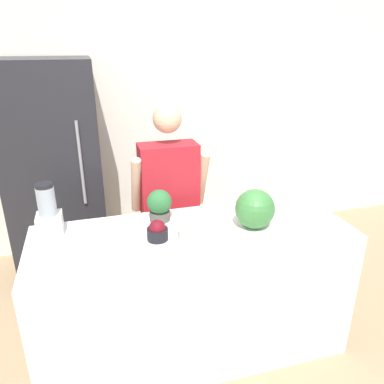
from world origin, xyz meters
TOP-DOWN VIEW (x-y plane):
  - wall_back at (0.00, 2.05)m, footprint 8.00×0.06m
  - counter_island at (0.00, 0.36)m, footprint 1.98×0.72m
  - refrigerator at (-0.87, 1.63)m, footprint 0.76×0.76m
  - person at (-0.02, 0.97)m, footprint 0.57×0.26m
  - cutting_board at (0.37, 0.30)m, footprint 0.40×0.24m
  - watermelon at (0.37, 0.29)m, footprint 0.25×0.25m
  - bowl_cherries at (-0.23, 0.32)m, footprint 0.13×0.13m
  - bowl_cream at (-0.04, 0.29)m, footprint 0.14×0.14m
  - blender at (-0.85, 0.59)m, footprint 0.15×0.15m
  - potted_plant at (-0.17, 0.57)m, footprint 0.16×0.16m

SIDE VIEW (x-z plane):
  - counter_island at x=0.00m, z-range 0.00..0.91m
  - person at x=-0.02m, z-range 0.01..1.61m
  - cutting_board at x=0.37m, z-range 0.91..0.92m
  - refrigerator at x=-0.87m, z-range 0.00..1.89m
  - bowl_cream at x=-0.04m, z-range 0.90..0.99m
  - bowl_cherries at x=-0.23m, z-range 0.90..1.02m
  - potted_plant at x=-0.17m, z-range 0.91..1.12m
  - blender at x=-0.85m, z-range 0.88..1.20m
  - watermelon at x=0.37m, z-range 0.92..1.17m
  - wall_back at x=0.00m, z-range 0.00..2.60m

